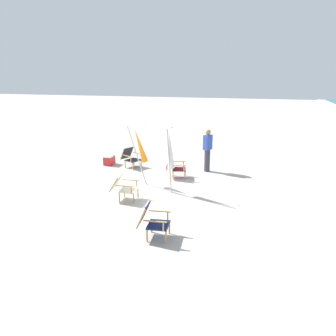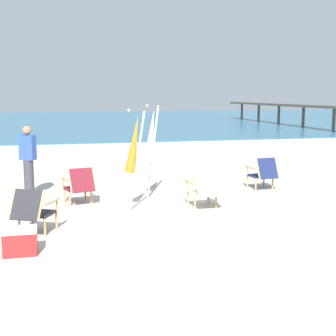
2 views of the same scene
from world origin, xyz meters
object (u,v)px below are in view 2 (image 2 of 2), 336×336
beach_chair_front_left (33,210)px  beach_chair_front_right (80,185)px  umbrella_furled_orange (134,145)px  cooler_box (20,241)px  beach_chair_mid_center (263,172)px  beach_chair_far_center (205,188)px  person_near_chairs (28,161)px  umbrella_furled_white (151,137)px

beach_chair_front_left → beach_chair_front_right: 2.22m
umbrella_furled_orange → cooler_box: (-2.05, -2.09, -1.14)m
beach_chair_mid_center → beach_chair_front_right: (-4.49, -0.54, -0.00)m
beach_chair_front_left → beach_chair_front_right: bearing=66.9°
beach_chair_mid_center → beach_chair_front_right: bearing=-173.2°
beach_chair_mid_center → beach_chair_far_center: (-2.00, -1.52, -0.01)m
beach_chair_mid_center → cooler_box: (-5.51, -3.57, -0.23)m
beach_chair_far_center → beach_chair_front_left: bearing=-162.6°
beach_chair_far_center → umbrella_furled_orange: 1.72m
beach_chair_mid_center → person_near_chairs: person_near_chairs is taller
beach_chair_mid_center → umbrella_furled_orange: size_ratio=0.39×
person_near_chairs → cooler_box: bearing=-89.0°
beach_chair_front_right → umbrella_furled_white: umbrella_furled_white is taller
umbrella_furled_orange → person_near_chairs: size_ratio=1.26×
beach_chair_front_right → umbrella_furled_white: (1.61, 0.24, 0.96)m
beach_chair_mid_center → cooler_box: 6.57m
beach_chair_mid_center → cooler_box: size_ratio=1.64×
umbrella_furled_white → cooler_box: 4.36m
beach_chair_mid_center → umbrella_furled_white: bearing=-174.1°
person_near_chairs → beach_chair_front_left: bearing=-85.9°
beach_chair_far_center → person_near_chairs: 4.13m
cooler_box → umbrella_furled_white: bearing=51.2°
beach_chair_mid_center → beach_chair_front_right: size_ratio=0.95×
beach_chair_front_left → person_near_chairs: size_ratio=0.56×
beach_chair_front_left → person_near_chairs: (-0.22, 3.06, 0.41)m
umbrella_furled_white → umbrella_furled_orange: (-0.58, -1.18, -0.04)m
beach_chair_far_center → beach_chair_mid_center: bearing=37.2°
beach_chair_front_left → beach_chair_mid_center: bearing=25.7°
person_near_chairs → cooler_box: size_ratio=3.33×
beach_chair_mid_center → person_near_chairs: (-5.58, 0.49, 0.41)m
beach_chair_front_right → beach_chair_far_center: (2.49, -0.98, -0.01)m
beach_chair_front_left → umbrella_furled_white: umbrella_furled_white is taller
beach_chair_mid_center → umbrella_furled_orange: (-3.46, -1.48, 0.91)m
beach_chair_mid_center → beach_chair_far_center: bearing=-142.8°
beach_chair_front_left → cooler_box: bearing=-98.4°
beach_chair_mid_center → beach_chair_far_center: 2.51m
person_near_chairs → cooler_box: person_near_chairs is taller
beach_chair_front_left → umbrella_furled_white: (2.48, 2.28, 0.96)m
beach_chair_front_left → person_near_chairs: bearing=94.1°
beach_chair_front_right → beach_chair_far_center: bearing=-21.6°
beach_chair_far_center → umbrella_furled_orange: size_ratio=0.40×
umbrella_furled_white → person_near_chairs: 2.87m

